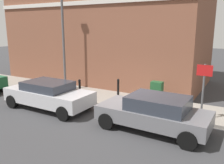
{
  "coord_description": "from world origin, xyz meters",
  "views": [
    {
      "loc": [
        -8.79,
        -4.29,
        3.85
      ],
      "look_at": [
        1.25,
        1.46,
        1.2
      ],
      "focal_mm": 38.3,
      "sensor_mm": 36.0,
      "label": 1
    }
  ],
  "objects_px": {
    "lamppost": "(63,37)",
    "street_sign": "(204,84)",
    "bollard_far_kerb": "(80,88)",
    "car_silver": "(49,94)",
    "bollard_near_cabinet": "(118,88)",
    "car_grey": "(154,112)",
    "utility_cabinet": "(157,94)"
  },
  "relations": [
    {
      "from": "utility_cabinet",
      "to": "bollard_far_kerb",
      "type": "relative_size",
      "value": 1.11
    },
    {
      "from": "street_sign",
      "to": "lamppost",
      "type": "relative_size",
      "value": 0.4
    },
    {
      "from": "bollard_near_cabinet",
      "to": "street_sign",
      "type": "xyz_separation_m",
      "value": [
        -1.06,
        -4.44,
        0.96
      ]
    },
    {
      "from": "bollard_near_cabinet",
      "to": "utility_cabinet",
      "type": "bearing_deg",
      "value": -92.62
    },
    {
      "from": "car_grey",
      "to": "utility_cabinet",
      "type": "relative_size",
      "value": 3.68
    },
    {
      "from": "bollard_far_kerb",
      "to": "lamppost",
      "type": "xyz_separation_m",
      "value": [
        1.2,
        2.03,
        2.6
      ]
    },
    {
      "from": "car_silver",
      "to": "bollard_far_kerb",
      "type": "height_order",
      "value": "car_silver"
    },
    {
      "from": "bollard_near_cabinet",
      "to": "street_sign",
      "type": "distance_m",
      "value": 4.66
    },
    {
      "from": "car_silver",
      "to": "bollard_near_cabinet",
      "type": "bearing_deg",
      "value": -128.2
    },
    {
      "from": "bollard_near_cabinet",
      "to": "lamppost",
      "type": "xyz_separation_m",
      "value": [
        0.09,
        3.75,
        2.6
      ]
    },
    {
      "from": "bollard_near_cabinet",
      "to": "lamppost",
      "type": "relative_size",
      "value": 0.18
    },
    {
      "from": "street_sign",
      "to": "lamppost",
      "type": "distance_m",
      "value": 8.43
    },
    {
      "from": "car_silver",
      "to": "lamppost",
      "type": "distance_m",
      "value": 4.17
    },
    {
      "from": "bollard_near_cabinet",
      "to": "bollard_far_kerb",
      "type": "distance_m",
      "value": 2.05
    },
    {
      "from": "bollard_near_cabinet",
      "to": "car_silver",
      "type": "bearing_deg",
      "value": 141.19
    },
    {
      "from": "bollard_far_kerb",
      "to": "street_sign",
      "type": "distance_m",
      "value": 6.23
    },
    {
      "from": "car_silver",
      "to": "lamppost",
      "type": "height_order",
      "value": "lamppost"
    },
    {
      "from": "lamppost",
      "to": "utility_cabinet",
      "type": "bearing_deg",
      "value": -91.87
    },
    {
      "from": "bollard_near_cabinet",
      "to": "bollard_far_kerb",
      "type": "xyz_separation_m",
      "value": [
        -1.11,
        1.72,
        0.0
      ]
    },
    {
      "from": "lamppost",
      "to": "street_sign",
      "type": "bearing_deg",
      "value": -98.0
    },
    {
      "from": "car_grey",
      "to": "bollard_near_cabinet",
      "type": "bearing_deg",
      "value": -40.48
    },
    {
      "from": "car_silver",
      "to": "car_grey",
      "type": "bearing_deg",
      "value": -178.08
    },
    {
      "from": "bollard_far_kerb",
      "to": "lamppost",
      "type": "bearing_deg",
      "value": 59.34
    },
    {
      "from": "car_grey",
      "to": "bollard_near_cabinet",
      "type": "distance_m",
      "value": 4.04
    },
    {
      "from": "car_grey",
      "to": "street_sign",
      "type": "relative_size",
      "value": 1.84
    },
    {
      "from": "bollard_near_cabinet",
      "to": "street_sign",
      "type": "relative_size",
      "value": 0.45
    },
    {
      "from": "bollard_far_kerb",
      "to": "car_silver",
      "type": "bearing_deg",
      "value": 162.12
    },
    {
      "from": "utility_cabinet",
      "to": "lamppost",
      "type": "bearing_deg",
      "value": 88.13
    },
    {
      "from": "car_grey",
      "to": "utility_cabinet",
      "type": "xyz_separation_m",
      "value": [
        2.61,
        0.82,
        -0.04
      ]
    },
    {
      "from": "lamppost",
      "to": "car_silver",
      "type": "bearing_deg",
      "value": -153.21
    },
    {
      "from": "car_silver",
      "to": "lamppost",
      "type": "bearing_deg",
      "value": -62.61
    },
    {
      "from": "bollard_near_cabinet",
      "to": "bollard_far_kerb",
      "type": "relative_size",
      "value": 1.0
    }
  ]
}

